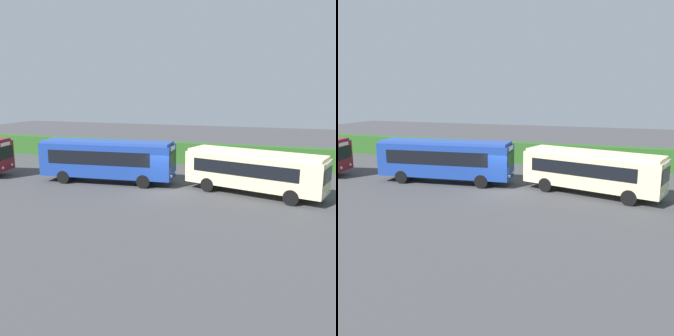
{
  "view_description": "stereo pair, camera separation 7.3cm",
  "coord_description": "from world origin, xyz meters",
  "views": [
    {
      "loc": [
        8.85,
        -24.55,
        6.96
      ],
      "look_at": [
        0.31,
        0.46,
        1.57
      ],
      "focal_mm": 40.34,
      "sensor_mm": 36.0,
      "label": 1
    },
    {
      "loc": [
        8.92,
        -24.53,
        6.96
      ],
      "look_at": [
        0.31,
        0.46,
        1.57
      ],
      "focal_mm": 40.34,
      "sensor_mm": 36.0,
      "label": 2
    }
  ],
  "objects": [
    {
      "name": "ground_plane",
      "position": [
        0.0,
        0.0,
        0.0
      ],
      "size": [
        103.04,
        103.04,
        0.0
      ],
      "primitive_type": "plane",
      "color": "#424244"
    },
    {
      "name": "bus_cream",
      "position": [
        6.3,
        1.1,
        1.72
      ],
      "size": [
        9.77,
        4.95,
        2.96
      ],
      "rotation": [
        0.0,
        0.0,
        -0.27
      ],
      "color": "beige",
      "rests_on": "ground_plane"
    },
    {
      "name": "bus_blue",
      "position": [
        -4.78,
        0.95,
        1.87
      ],
      "size": [
        10.58,
        3.34,
        3.26
      ],
      "rotation": [
        0.0,
        0.0,
        0.09
      ],
      "color": "navy",
      "rests_on": "ground_plane"
    },
    {
      "name": "person_center",
      "position": [
        9.3,
        2.08,
        0.88
      ],
      "size": [
        0.49,
        0.38,
        1.67
      ],
      "rotation": [
        0.0,
        0.0,
        1.89
      ],
      "color": "black",
      "rests_on": "ground_plane"
    },
    {
      "name": "hedge_row",
      "position": [
        0.0,
        10.87,
        1.0
      ],
      "size": [
        63.52,
        1.15,
        2.0
      ],
      "primitive_type": "cube",
      "color": "#2A5B20",
      "rests_on": "ground_plane"
    }
  ]
}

